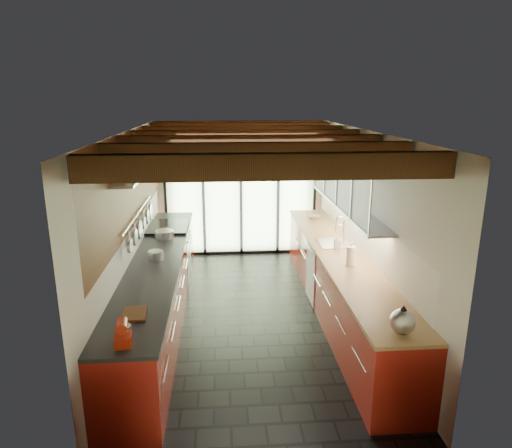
{
  "coord_description": "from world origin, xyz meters",
  "views": [
    {
      "loc": [
        -0.38,
        -5.95,
        3.03
      ],
      "look_at": [
        0.11,
        0.4,
        1.25
      ],
      "focal_mm": 32.0,
      "sensor_mm": 36.0,
      "label": 1
    }
  ],
  "objects_px": {
    "kettle": "(403,320)",
    "paper_towel": "(351,256)",
    "stand_mixer": "(123,333)",
    "soap_bottle": "(337,242)",
    "bowl": "(314,217)"
  },
  "relations": [
    {
      "from": "soap_bottle",
      "to": "bowl",
      "type": "relative_size",
      "value": 0.88
    },
    {
      "from": "paper_towel",
      "to": "soap_bottle",
      "type": "height_order",
      "value": "paper_towel"
    },
    {
      "from": "kettle",
      "to": "paper_towel",
      "type": "relative_size",
      "value": 1.08
    },
    {
      "from": "stand_mixer",
      "to": "paper_towel",
      "type": "distance_m",
      "value": 3.07
    },
    {
      "from": "paper_towel",
      "to": "stand_mixer",
      "type": "bearing_deg",
      "value": -145.78
    },
    {
      "from": "stand_mixer",
      "to": "soap_bottle",
      "type": "distance_m",
      "value": 3.51
    },
    {
      "from": "kettle",
      "to": "paper_towel",
      "type": "bearing_deg",
      "value": 90.0
    },
    {
      "from": "kettle",
      "to": "bowl",
      "type": "relative_size",
      "value": 1.49
    },
    {
      "from": "paper_towel",
      "to": "bowl",
      "type": "bearing_deg",
      "value": 90.0
    },
    {
      "from": "kettle",
      "to": "paper_towel",
      "type": "xyz_separation_m",
      "value": [
        0.0,
        1.73,
        0.0
      ]
    },
    {
      "from": "stand_mixer",
      "to": "kettle",
      "type": "xyz_separation_m",
      "value": [
        2.54,
        -0.01,
        0.03
      ]
    },
    {
      "from": "stand_mixer",
      "to": "paper_towel",
      "type": "height_order",
      "value": "paper_towel"
    },
    {
      "from": "kettle",
      "to": "bowl",
      "type": "bearing_deg",
      "value": 90.0
    },
    {
      "from": "soap_bottle",
      "to": "bowl",
      "type": "distance_m",
      "value": 1.71
    },
    {
      "from": "kettle",
      "to": "bowl",
      "type": "xyz_separation_m",
      "value": [
        0.0,
        4.13,
        -0.1
      ]
    }
  ]
}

